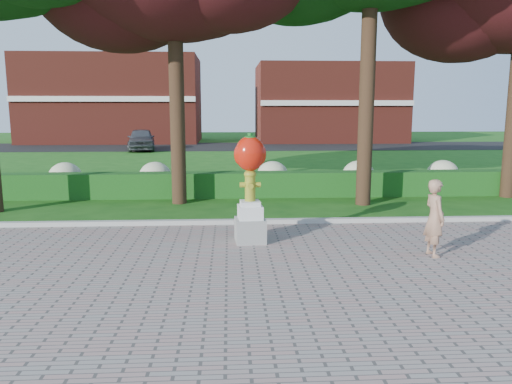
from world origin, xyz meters
TOP-DOWN VIEW (x-y plane):
  - ground at (0.00, 0.00)m, footprint 100.00×100.00m
  - walkway at (0.00, -4.00)m, footprint 40.00×14.00m
  - curb at (0.00, 3.00)m, footprint 40.00×0.18m
  - lawn_hedge at (0.00, 7.00)m, footprint 24.00×0.70m
  - hydrangea_row at (0.57, 8.00)m, footprint 20.10×1.10m
  - street at (0.00, 28.00)m, footprint 50.00×8.00m
  - building_left at (-10.00, 34.00)m, footprint 14.00×8.00m
  - building_right at (8.00, 34.00)m, footprint 12.00×8.00m
  - hydrant_sculpture at (-0.06, 1.34)m, footprint 0.67×0.67m
  - woman at (3.42, 0.14)m, footprint 0.42×0.58m
  - parked_car at (-6.36, 25.00)m, footprint 2.34×4.51m

SIDE VIEW (x-z plane):
  - ground at x=0.00m, z-range 0.00..0.00m
  - street at x=0.00m, z-range 0.00..0.02m
  - walkway at x=0.00m, z-range 0.00..0.04m
  - curb at x=0.00m, z-range 0.00..0.15m
  - lawn_hedge at x=0.00m, z-range 0.00..0.80m
  - hydrangea_row at x=0.57m, z-range 0.06..1.04m
  - parked_car at x=-6.36m, z-range 0.02..1.49m
  - woman at x=3.42m, z-range 0.04..1.53m
  - hydrant_sculpture at x=-0.06m, z-range 0.11..2.41m
  - building_right at x=8.00m, z-range 0.00..6.40m
  - building_left at x=-10.00m, z-range 0.00..7.00m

